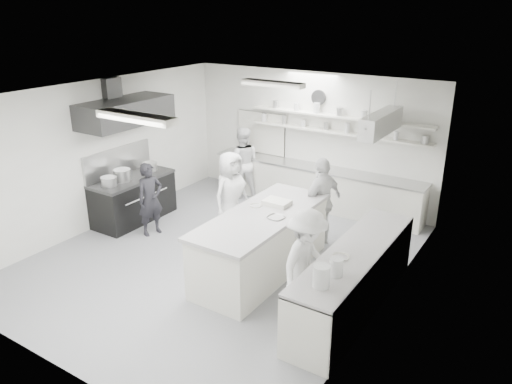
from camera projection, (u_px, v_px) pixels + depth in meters
The scene contains 27 objects.
floor at pixel (221, 258), 9.11m from camera, with size 6.00×7.00×0.02m, color gray.
ceiling at pixel (216, 93), 8.04m from camera, with size 6.00×7.00×0.02m, color silver.
wall_back at pixel (310, 138), 11.34m from camera, with size 6.00×0.04×3.00m, color silver.
wall_front at pixel (41, 264), 5.82m from camera, with size 6.00×0.04×3.00m, color silver.
wall_left at pixel (101, 154), 10.09m from camera, with size 0.04×7.00×3.00m, color silver.
wall_right at pixel (387, 218), 7.07m from camera, with size 0.04×7.00×3.00m, color silver.
stove at pixel (134, 200), 10.58m from camera, with size 0.80×1.80×0.90m, color black.
exhaust_hood at pixel (125, 112), 9.90m from camera, with size 0.85×2.00×0.50m, color #333334.
back_counter at pixel (314, 187), 11.32m from camera, with size 5.00×0.60×0.92m, color silver.
shelf_lower at pixel (336, 132), 10.79m from camera, with size 4.20×0.26×0.04m, color silver.
shelf_upper at pixel (337, 116), 10.67m from camera, with size 4.20×0.26×0.04m, color silver.
pass_through_window at pixel (261, 133), 11.99m from camera, with size 1.30×0.04×1.00m, color black.
wall_clock at pixel (319, 97), 10.87m from camera, with size 0.32×0.32×0.05m, color white.
right_counter at pixel (354, 280), 7.45m from camera, with size 0.74×3.30×0.94m, color silver.
pot_rack at pixel (381, 123), 9.18m from camera, with size 0.30×1.60×0.40m, color #AFAFAF.
light_fixture_front at pixel (136, 117), 6.65m from camera, with size 1.30×0.25×0.10m, color silver.
light_fixture_rear at pixel (273, 84), 9.49m from camera, with size 1.30×0.25×0.10m, color silver.
prep_island at pixel (262, 245), 8.44m from camera, with size 1.05×2.83×1.04m, color silver.
stove_pot at pixel (122, 176), 10.17m from camera, with size 0.35×0.35×0.29m, color #AFAFAF.
cook_stove at pixel (150, 199), 9.81m from camera, with size 0.54×0.36×1.48m, color black.
cook_back at pixel (242, 163), 11.72m from camera, with size 0.83×0.65×1.71m, color silver.
cook_island_left at pixel (231, 194), 9.76m from camera, with size 0.84×0.55×1.72m, color silver.
cook_island_right at pixel (322, 202), 9.32m from camera, with size 1.02×0.43×1.75m, color silver.
cook_right at pixel (306, 263), 7.21m from camera, with size 1.07×0.62×1.66m, color silver.
bowl_island_a at pixel (276, 218), 8.11m from camera, with size 0.28×0.28×0.07m, color #AFAFAF.
bowl_island_b at pixel (256, 207), 8.57m from camera, with size 0.21×0.21×0.07m, color silver.
bowl_right at pixel (341, 258), 7.07m from camera, with size 0.25×0.25×0.06m, color silver.
Camera 1 is at (4.91, -6.47, 4.36)m, focal length 34.71 mm.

